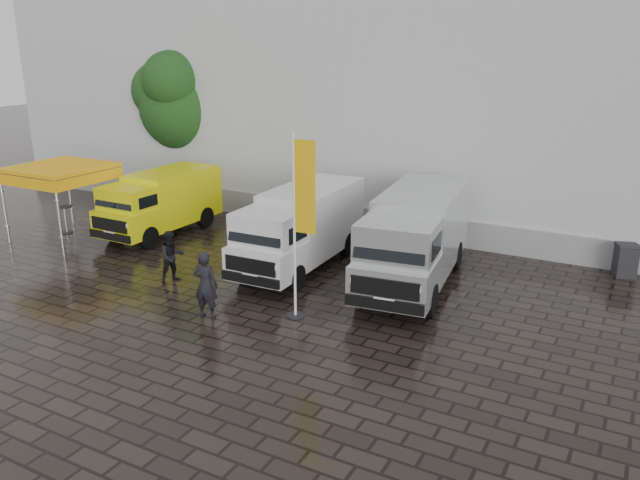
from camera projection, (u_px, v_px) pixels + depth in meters
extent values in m
plane|color=black|center=(270.00, 307.00, 17.68)|extent=(120.00, 120.00, 0.00)
cube|color=silver|center=(495.00, 70.00, 28.37)|extent=(44.00, 16.00, 12.00)
cube|color=gray|center=(430.00, 229.00, 23.28)|extent=(44.00, 0.15, 1.00)
cylinder|color=silver|center=(69.00, 192.00, 25.41)|extent=(0.10, 0.10, 2.66)
cylinder|color=silver|center=(122.00, 201.00, 24.07)|extent=(0.10, 0.10, 2.66)
cylinder|color=silver|center=(4.00, 208.00, 22.95)|extent=(0.10, 0.10, 2.66)
cylinder|color=silver|center=(59.00, 219.00, 21.61)|extent=(0.10, 0.10, 2.66)
cube|color=#F5A70C|center=(60.00, 167.00, 23.08)|extent=(3.14, 3.14, 0.12)
cube|color=#F5A70C|center=(25.00, 183.00, 21.87)|extent=(3.09, 0.04, 0.40)
cylinder|color=black|center=(295.00, 315.00, 17.07)|extent=(0.50, 0.50, 0.04)
cylinder|color=white|center=(294.00, 228.00, 16.32)|extent=(0.07, 0.07, 5.06)
cube|color=#EAB60C|center=(305.00, 187.00, 15.83)|extent=(0.60, 0.03, 2.43)
cylinder|color=black|center=(187.00, 162.00, 29.30)|extent=(0.51, 0.51, 3.62)
sphere|color=#1E3A12|center=(183.00, 107.00, 28.54)|extent=(3.98, 3.98, 3.98)
sphere|color=#1E3A12|center=(184.00, 70.00, 29.07)|extent=(2.35, 2.35, 2.35)
cylinder|color=black|center=(66.00, 220.00, 24.43)|extent=(0.60, 0.60, 1.08)
cube|color=black|center=(626.00, 260.00, 19.86)|extent=(0.83, 0.83, 1.08)
imported|color=black|center=(206.00, 285.00, 16.73)|extent=(0.76, 0.58, 1.89)
imported|color=black|center=(172.00, 256.00, 19.34)|extent=(0.92, 0.99, 1.64)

